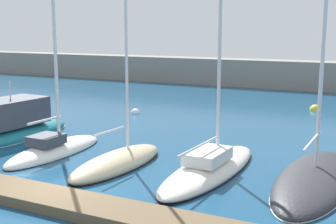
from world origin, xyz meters
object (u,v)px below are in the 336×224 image
sailboat_ivory_fourth (210,166)px  mooring_buoy_white (136,113)px  sailboat_sand_third (118,161)px  sailboat_white_second (55,149)px  mooring_buoy_yellow (315,110)px  sailboat_charcoal_fifth (314,178)px  motorboat_teal_nearest (8,129)px

sailboat_ivory_fourth → mooring_buoy_white: bearing=46.1°
sailboat_sand_third → mooring_buoy_white: 13.72m
sailboat_white_second → mooring_buoy_yellow: size_ratio=14.04×
sailboat_white_second → sailboat_sand_third: (4.20, -0.51, 0.05)m
sailboat_sand_third → sailboat_charcoal_fifth: size_ratio=0.80×
sailboat_ivory_fourth → sailboat_charcoal_fifth: bearing=-76.8°
mooring_buoy_yellow → sailboat_charcoal_fifth: bearing=-81.2°
sailboat_charcoal_fifth → sailboat_ivory_fourth: bearing=101.3°
sailboat_white_second → sailboat_ivory_fourth: size_ratio=0.76×
sailboat_sand_third → mooring_buoy_white: (-6.29, 12.19, -0.31)m
sailboat_sand_third → sailboat_ivory_fourth: size_ratio=0.85×
sailboat_white_second → sailboat_ivory_fourth: (8.37, 0.61, 0.09)m
sailboat_ivory_fourth → mooring_buoy_white: size_ratio=22.82×
motorboat_teal_nearest → mooring_buoy_white: bearing=-10.2°
mooring_buoy_white → sailboat_charcoal_fifth: bearing=-34.7°
motorboat_teal_nearest → sailboat_ivory_fourth: (13.01, -0.73, -0.25)m
sailboat_ivory_fourth → sailboat_charcoal_fifth: size_ratio=0.94×
mooring_buoy_yellow → sailboat_white_second: bearing=-117.4°
mooring_buoy_white → sailboat_white_second: bearing=-79.9°
sailboat_white_second → sailboat_charcoal_fifth: bearing=-82.8°
motorboat_teal_nearest → sailboat_white_second: (4.64, -1.34, -0.33)m
motorboat_teal_nearest → sailboat_white_second: 4.84m
mooring_buoy_white → sailboat_sand_third: bearing=-62.7°
sailboat_charcoal_fifth → mooring_buoy_yellow: (-2.76, 17.85, -0.21)m
sailboat_sand_third → mooring_buoy_yellow: size_ratio=15.57×
sailboat_charcoal_fifth → mooring_buoy_white: 18.03m
motorboat_teal_nearest → mooring_buoy_yellow: motorboat_teal_nearest is taller
motorboat_teal_nearest → mooring_buoy_white: size_ratio=13.52×
sailboat_white_second → sailboat_sand_third: size_ratio=0.90×
motorboat_teal_nearest → mooring_buoy_white: (2.55, 10.35, -0.59)m
mooring_buoy_white → mooring_buoy_yellow: mooring_buoy_yellow is taller
sailboat_white_second → mooring_buoy_yellow: sailboat_white_second is taller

